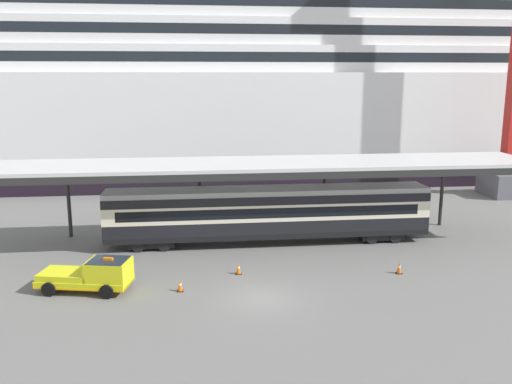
% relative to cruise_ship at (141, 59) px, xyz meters
% --- Properties ---
extents(ground_plane, '(400.00, 400.00, 0.00)m').
position_rel_cruise_ship_xyz_m(ground_plane, '(9.71, -43.49, -14.13)').
color(ground_plane, '#62625F').
extents(cruise_ship, '(147.83, 29.77, 42.84)m').
position_rel_cruise_ship_xyz_m(cruise_ship, '(0.00, 0.00, 0.00)').
color(cruise_ship, black).
rests_on(cruise_ship, ground).
extents(platform_canopy, '(39.33, 6.42, 5.95)m').
position_rel_cruise_ship_xyz_m(platform_canopy, '(11.50, -32.92, -8.40)').
color(platform_canopy, silver).
rests_on(platform_canopy, ground).
extents(train_carriage, '(23.34, 2.81, 4.11)m').
position_rel_cruise_ship_xyz_m(train_carriage, '(11.50, -33.32, -11.82)').
color(train_carriage, black).
rests_on(train_carriage, ground).
extents(service_truck, '(5.52, 3.12, 2.02)m').
position_rel_cruise_ship_xyz_m(service_truck, '(0.35, -41.31, -13.14)').
color(service_truck, yellow).
rests_on(service_truck, ground).
extents(traffic_cone_near, '(0.36, 0.36, 0.74)m').
position_rel_cruise_ship_xyz_m(traffic_cone_near, '(8.78, -39.54, -13.77)').
color(traffic_cone_near, black).
rests_on(traffic_cone_near, ground).
extents(traffic_cone_mid, '(0.36, 0.36, 0.76)m').
position_rel_cruise_ship_xyz_m(traffic_cone_mid, '(18.71, -40.60, -13.76)').
color(traffic_cone_mid, black).
rests_on(traffic_cone_mid, ground).
extents(traffic_cone_far, '(0.36, 0.36, 0.71)m').
position_rel_cruise_ship_xyz_m(traffic_cone_far, '(5.24, -41.94, -13.78)').
color(traffic_cone_far, black).
rests_on(traffic_cone_far, ground).
extents(quay_bollard, '(0.48, 0.48, 0.96)m').
position_rel_cruise_ship_xyz_m(quay_bollard, '(1.02, -38.40, -13.62)').
color(quay_bollard, black).
rests_on(quay_bollard, ground).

